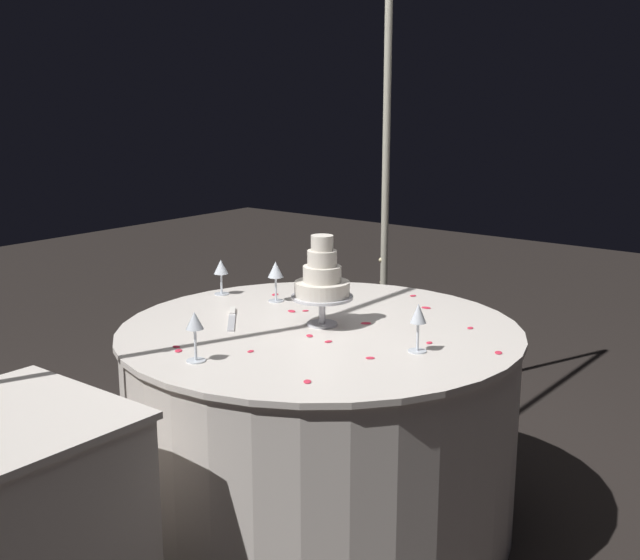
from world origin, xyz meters
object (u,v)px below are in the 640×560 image
at_px(main_table, 320,426).
at_px(wine_glass_3, 195,324).
at_px(wine_glass_2, 276,272).
at_px(side_table, 9,547).
at_px(decorative_arch, 219,92).
at_px(wine_glass_1, 418,317).
at_px(cake_knife, 232,318).
at_px(tiered_cake, 322,280).
at_px(wine_glass_0, 221,269).

bearing_deg(main_table, wine_glass_3, 171.83).
bearing_deg(wine_glass_2, side_table, -171.70).
distance_m(decorative_arch, side_table, 1.67).
xyz_separation_m(wine_glass_1, wine_glass_3, (-0.50, 0.49, 0.00)).
distance_m(side_table, cake_knife, 1.10).
distance_m(wine_glass_1, wine_glass_3, 0.70).
relative_size(main_table, wine_glass_2, 8.83).
xyz_separation_m(decorative_arch, wine_glass_1, (-0.02, -0.88, -0.70)).
distance_m(tiered_cake, wine_glass_1, 0.43).
relative_size(wine_glass_1, wine_glass_2, 0.99).
relative_size(wine_glass_0, wine_glass_1, 0.91).
bearing_deg(wine_glass_1, tiered_cake, 83.41).
xyz_separation_m(wine_glass_0, cake_knife, (-0.24, -0.29, -0.10)).
distance_m(side_table, wine_glass_1, 1.35).
bearing_deg(main_table, cake_knife, 108.67).
distance_m(wine_glass_0, wine_glass_1, 1.04).
bearing_deg(side_table, wine_glass_1, -27.70).
relative_size(decorative_arch, wine_glass_0, 16.44).
xyz_separation_m(side_table, wine_glass_3, (0.61, -0.10, 0.50)).
bearing_deg(tiered_cake, wine_glass_3, 173.60).
xyz_separation_m(side_table, wine_glass_0, (1.26, 0.44, 0.49)).
height_order(wine_glass_0, wine_glass_1, wine_glass_1).
bearing_deg(decorative_arch, main_table, -89.85).
bearing_deg(decorative_arch, wine_glass_1, -91.25).
relative_size(wine_glass_0, cake_knife, 0.63).
bearing_deg(cake_knife, tiered_cake, -66.04).
bearing_deg(wine_glass_0, decorative_arch, -131.42).
xyz_separation_m(wine_glass_1, wine_glass_2, (0.20, 0.78, 0.01)).
distance_m(wine_glass_1, cake_knife, 0.75).
bearing_deg(wine_glass_3, wine_glass_2, 22.32).
relative_size(side_table, wine_glass_0, 5.07).
distance_m(side_table, wine_glass_0, 1.42).
height_order(wine_glass_1, cake_knife, wine_glass_1).
relative_size(decorative_arch, wine_glass_1, 15.00).
bearing_deg(wine_glass_1, main_table, 87.17).
distance_m(main_table, cake_knife, 0.51).
relative_size(decorative_arch, main_table, 1.68).
xyz_separation_m(tiered_cake, wine_glass_3, (-0.55, 0.06, -0.05)).
xyz_separation_m(side_table, wine_glass_2, (1.31, 0.19, 0.50)).
height_order(decorative_arch, tiered_cake, decorative_arch).
xyz_separation_m(decorative_arch, main_table, (0.00, -0.47, -1.18)).
height_order(tiered_cake, wine_glass_1, tiered_cake).
bearing_deg(tiered_cake, wine_glass_2, 66.61).
relative_size(wine_glass_0, wine_glass_2, 0.90).
bearing_deg(side_table, wine_glass_0, 19.32).
distance_m(side_table, wine_glass_3, 0.79).
xyz_separation_m(main_table, wine_glass_2, (0.18, 0.36, 0.49)).
distance_m(decorative_arch, tiered_cake, 0.79).
relative_size(side_table, wine_glass_2, 4.56).
bearing_deg(cake_knife, wine_glass_2, 7.76).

